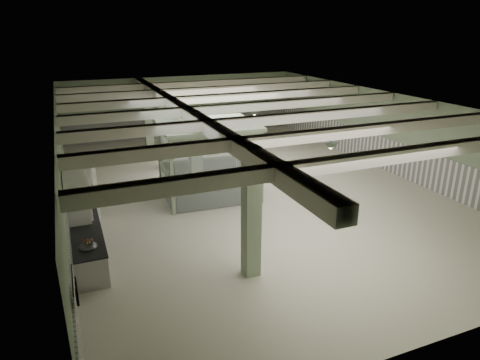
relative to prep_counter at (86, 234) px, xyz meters
name	(u,v)px	position (x,y,z in m)	size (l,w,h in m)	color
floor	(248,189)	(6.54, 2.76, -0.46)	(20.00, 20.00, 0.00)	beige
ceiling	(248,102)	(6.54, 2.76, 3.14)	(14.00, 20.00, 0.02)	beige
wall_back	(182,106)	(6.54, 12.76, 1.34)	(14.00, 0.02, 3.60)	#8EA382
wall_front	(446,270)	(6.54, -7.24, 1.34)	(14.00, 0.02, 3.60)	#8EA382
wall_left	(62,167)	(-0.46, 2.76, 1.34)	(0.02, 20.00, 3.60)	#8EA382
wall_right	(387,132)	(13.54, 2.76, 1.34)	(0.02, 20.00, 3.60)	#8EA382
wainscot_left	(67,196)	(-0.43, 2.76, 0.29)	(0.05, 19.90, 1.50)	white
wainscot_right	(384,153)	(13.52, 2.76, 0.29)	(0.05, 19.90, 1.50)	white
wainscot_back	(183,123)	(6.54, 12.73, 0.29)	(13.90, 0.05, 1.50)	white
girder	(186,112)	(4.04, 2.76, 2.92)	(0.45, 19.90, 0.40)	silver
beam_a	(373,159)	(6.54, -4.74, 2.96)	(13.90, 0.35, 0.32)	silver
beam_b	(317,135)	(6.54, -2.24, 2.96)	(13.90, 0.35, 0.32)	silver
beam_c	(277,119)	(6.54, 0.26, 2.96)	(13.90, 0.35, 0.32)	silver
beam_d	(248,107)	(6.54, 2.76, 2.96)	(13.90, 0.35, 0.32)	silver
beam_e	(226,98)	(6.54, 5.26, 2.96)	(13.90, 0.35, 0.32)	silver
beam_f	(208,90)	(6.54, 7.76, 2.96)	(13.90, 0.35, 0.32)	silver
beam_g	(193,84)	(6.54, 10.26, 2.96)	(13.90, 0.35, 0.32)	silver
column_a	(251,213)	(4.04, -3.24, 1.34)	(0.42, 0.42, 3.60)	#9AAF8D
column_b	(196,161)	(4.04, 1.76, 1.34)	(0.42, 0.42, 3.60)	#9AAF8D
column_c	(164,131)	(4.04, 6.76, 1.34)	(0.42, 0.42, 3.60)	#9AAF8D
column_d	(148,115)	(4.04, 10.76, 1.34)	(0.42, 0.42, 3.60)	#9AAF8D
hook_rail	(72,280)	(-0.39, -4.84, 1.39)	(0.02, 0.02, 1.20)	black
pendant_front	(331,146)	(7.04, -2.24, 2.59)	(0.44, 0.44, 0.22)	#2A3729
pendant_mid	(254,113)	(7.04, 3.26, 2.59)	(0.44, 0.44, 0.22)	#2A3729
pendant_back	(214,96)	(7.04, 8.26, 2.59)	(0.44, 0.44, 0.22)	#2A3729
prep_counter	(86,234)	(0.00, 0.00, 0.00)	(0.88, 5.02, 0.91)	#B0B0B4
pitcher_near	(87,219)	(0.08, -0.19, 0.58)	(0.19, 0.22, 0.28)	#B0B0B4
pitcher_far	(84,213)	(0.03, 0.30, 0.56)	(0.16, 0.19, 0.24)	#B0B0B4
veg_colander	(88,244)	(0.00, -1.82, 0.55)	(0.49, 0.49, 0.22)	#404145
orange_bowl	(86,207)	(0.11, 0.92, 0.49)	(0.26, 0.26, 0.09)	#B2B2B7
skillet_near	(77,297)	(-0.34, -5.14, 1.17)	(0.33, 0.33, 0.04)	black
skillet_far	(76,286)	(-0.34, -4.75, 1.17)	(0.24, 0.24, 0.03)	black
walkin_cooler	(78,201)	(-0.08, 0.94, 0.71)	(0.90, 2.56, 2.35)	white
guard_booth	(208,149)	(4.83, 2.66, 1.48)	(3.80, 3.28, 2.93)	#8EA282
filing_cabinet	(253,173)	(6.84, 2.90, 0.12)	(0.38, 0.54, 1.17)	#545648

